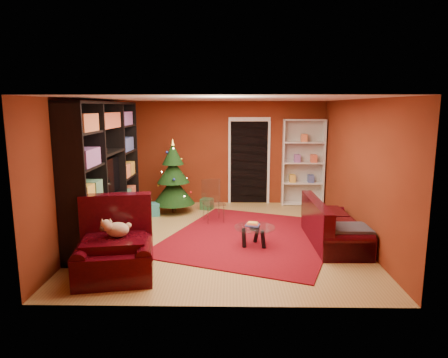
{
  "coord_description": "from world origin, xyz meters",
  "views": [
    {
      "loc": [
        0.13,
        -7.37,
        2.47
      ],
      "look_at": [
        0.0,
        0.4,
        1.05
      ],
      "focal_mm": 32.0,
      "sensor_mm": 36.0,
      "label": 1
    }
  ],
  "objects_px": {
    "acrylic_chair": "(213,204)",
    "dog": "(118,230)",
    "media_unit": "(104,170)",
    "sofa": "(335,222)",
    "rug": "(251,237)",
    "christmas_tree": "(173,177)",
    "coffee_table": "(255,237)",
    "white_bookshelf": "(303,163)",
    "gift_box_green": "(207,204)",
    "armchair": "(115,246)",
    "gift_box_teal": "(153,209)"
  },
  "relations": [
    {
      "from": "white_bookshelf",
      "to": "acrylic_chair",
      "type": "relative_size",
      "value": 2.68
    },
    {
      "from": "gift_box_green",
      "to": "media_unit",
      "type": "bearing_deg",
      "value": -132.83
    },
    {
      "from": "gift_box_teal",
      "to": "gift_box_green",
      "type": "height_order",
      "value": "gift_box_teal"
    },
    {
      "from": "gift_box_green",
      "to": "white_bookshelf",
      "type": "xyz_separation_m",
      "value": [
        2.4,
        0.52,
        0.94
      ]
    },
    {
      "from": "christmas_tree",
      "to": "coffee_table",
      "type": "bearing_deg",
      "value": -52.81
    },
    {
      "from": "christmas_tree",
      "to": "armchair",
      "type": "xyz_separation_m",
      "value": [
        -0.36,
        -3.6,
        -0.39
      ]
    },
    {
      "from": "gift_box_green",
      "to": "sofa",
      "type": "height_order",
      "value": "sofa"
    },
    {
      "from": "coffee_table",
      "to": "acrylic_chair",
      "type": "xyz_separation_m",
      "value": [
        -0.8,
        1.52,
        0.22
      ]
    },
    {
      "from": "coffee_table",
      "to": "acrylic_chair",
      "type": "height_order",
      "value": "acrylic_chair"
    },
    {
      "from": "rug",
      "to": "coffee_table",
      "type": "bearing_deg",
      "value": -86.85
    },
    {
      "from": "rug",
      "to": "sofa",
      "type": "xyz_separation_m",
      "value": [
        1.49,
        -0.33,
        0.4
      ]
    },
    {
      "from": "media_unit",
      "to": "sofa",
      "type": "relative_size",
      "value": 1.77
    },
    {
      "from": "white_bookshelf",
      "to": "acrylic_chair",
      "type": "distance_m",
      "value": 2.8
    },
    {
      "from": "coffee_table",
      "to": "acrylic_chair",
      "type": "distance_m",
      "value": 1.73
    },
    {
      "from": "rug",
      "to": "dog",
      "type": "xyz_separation_m",
      "value": [
        -2.05,
        -1.74,
        0.68
      ]
    },
    {
      "from": "media_unit",
      "to": "christmas_tree",
      "type": "relative_size",
      "value": 1.9
    },
    {
      "from": "gift_box_teal",
      "to": "acrylic_chair",
      "type": "relative_size",
      "value": 0.35
    },
    {
      "from": "gift_box_green",
      "to": "acrylic_chair",
      "type": "distance_m",
      "value": 1.16
    },
    {
      "from": "gift_box_teal",
      "to": "armchair",
      "type": "xyz_separation_m",
      "value": [
        0.09,
        -3.31,
        0.32
      ]
    },
    {
      "from": "rug",
      "to": "sofa",
      "type": "height_order",
      "value": "sofa"
    },
    {
      "from": "rug",
      "to": "christmas_tree",
      "type": "distance_m",
      "value": 2.64
    },
    {
      "from": "armchair",
      "to": "coffee_table",
      "type": "height_order",
      "value": "armchair"
    },
    {
      "from": "christmas_tree",
      "to": "armchair",
      "type": "height_order",
      "value": "christmas_tree"
    },
    {
      "from": "media_unit",
      "to": "acrylic_chair",
      "type": "bearing_deg",
      "value": 23.27
    },
    {
      "from": "rug",
      "to": "armchair",
      "type": "height_order",
      "value": "armchair"
    },
    {
      "from": "media_unit",
      "to": "coffee_table",
      "type": "distance_m",
      "value": 3.11
    },
    {
      "from": "media_unit",
      "to": "white_bookshelf",
      "type": "bearing_deg",
      "value": 30.78
    },
    {
      "from": "christmas_tree",
      "to": "gift_box_green",
      "type": "height_order",
      "value": "christmas_tree"
    },
    {
      "from": "christmas_tree",
      "to": "sofa",
      "type": "height_order",
      "value": "christmas_tree"
    },
    {
      "from": "rug",
      "to": "white_bookshelf",
      "type": "height_order",
      "value": "white_bookshelf"
    },
    {
      "from": "gift_box_teal",
      "to": "dog",
      "type": "xyz_separation_m",
      "value": [
        0.13,
        -3.26,
        0.54
      ]
    },
    {
      "from": "dog",
      "to": "coffee_table",
      "type": "bearing_deg",
      "value": 19.87
    },
    {
      "from": "rug",
      "to": "acrylic_chair",
      "type": "height_order",
      "value": "acrylic_chair"
    },
    {
      "from": "gift_box_teal",
      "to": "white_bookshelf",
      "type": "height_order",
      "value": "white_bookshelf"
    },
    {
      "from": "rug",
      "to": "armchair",
      "type": "distance_m",
      "value": 2.8
    },
    {
      "from": "armchair",
      "to": "acrylic_chair",
      "type": "distance_m",
      "value": 3.09
    },
    {
      "from": "christmas_tree",
      "to": "acrylic_chair",
      "type": "bearing_deg",
      "value": -39.71
    },
    {
      "from": "gift_box_green",
      "to": "armchair",
      "type": "height_order",
      "value": "armchair"
    },
    {
      "from": "gift_box_teal",
      "to": "coffee_table",
      "type": "distance_m",
      "value": 3.01
    },
    {
      "from": "rug",
      "to": "dog",
      "type": "height_order",
      "value": "dog"
    },
    {
      "from": "christmas_tree",
      "to": "sofa",
      "type": "relative_size",
      "value": 0.93
    },
    {
      "from": "rug",
      "to": "gift_box_teal",
      "type": "height_order",
      "value": "gift_box_teal"
    },
    {
      "from": "gift_box_green",
      "to": "dog",
      "type": "xyz_separation_m",
      "value": [
        -1.07,
        -3.84,
        0.56
      ]
    },
    {
      "from": "acrylic_chair",
      "to": "dog",
      "type": "bearing_deg",
      "value": -134.16
    },
    {
      "from": "armchair",
      "to": "white_bookshelf",
      "type": "bearing_deg",
      "value": 41.14
    },
    {
      "from": "christmas_tree",
      "to": "acrylic_chair",
      "type": "relative_size",
      "value": 2.13
    },
    {
      "from": "white_bookshelf",
      "to": "armchair",
      "type": "xyz_separation_m",
      "value": [
        -3.51,
        -4.42,
        -0.61
      ]
    },
    {
      "from": "dog",
      "to": "sofa",
      "type": "distance_m",
      "value": 3.82
    },
    {
      "from": "media_unit",
      "to": "white_bookshelf",
      "type": "height_order",
      "value": "media_unit"
    },
    {
      "from": "rug",
      "to": "sofa",
      "type": "relative_size",
      "value": 1.81
    }
  ]
}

